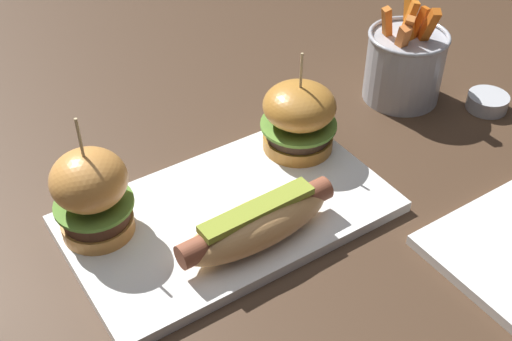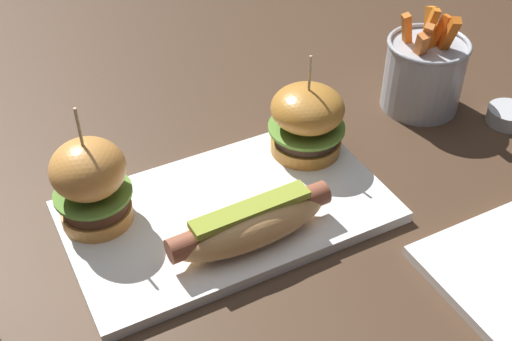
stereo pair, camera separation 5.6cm
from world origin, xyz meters
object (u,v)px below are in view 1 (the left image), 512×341
(fries_bucket, at_px, (405,64))
(sauce_ramekin, at_px, (488,101))
(slider_left, at_px, (92,194))
(slider_right, at_px, (299,117))
(platter_main, at_px, (229,214))
(hot_dog, at_px, (256,223))

(fries_bucket, bearing_deg, sauce_ramekin, -47.98)
(fries_bucket, distance_m, sauce_ramekin, 0.13)
(slider_left, xyz_separation_m, slider_right, (0.27, 0.00, -0.01))
(slider_right, bearing_deg, slider_left, -179.57)
(platter_main, distance_m, sauce_ramekin, 0.42)
(platter_main, xyz_separation_m, sauce_ramekin, (0.42, -0.01, 0.00))
(platter_main, xyz_separation_m, slider_right, (0.13, 0.05, 0.05))
(platter_main, distance_m, hot_dog, 0.07)
(platter_main, relative_size, hot_dog, 1.93)
(slider_right, distance_m, sauce_ramekin, 0.29)
(hot_dog, bearing_deg, platter_main, 88.88)
(fries_bucket, bearing_deg, slider_right, -171.73)
(slider_left, height_order, fries_bucket, slider_left)
(slider_right, xyz_separation_m, fries_bucket, (0.20, 0.03, -0.01))
(platter_main, relative_size, sauce_ramekin, 6.36)
(platter_main, xyz_separation_m, hot_dog, (-0.00, -0.06, 0.03))
(hot_dog, distance_m, slider_right, 0.17)
(hot_dog, xyz_separation_m, slider_right, (0.13, 0.11, 0.02))
(hot_dog, relative_size, fries_bucket, 1.26)
(slider_right, height_order, fries_bucket, same)
(fries_bucket, bearing_deg, platter_main, -166.42)
(hot_dog, bearing_deg, slider_right, 39.16)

